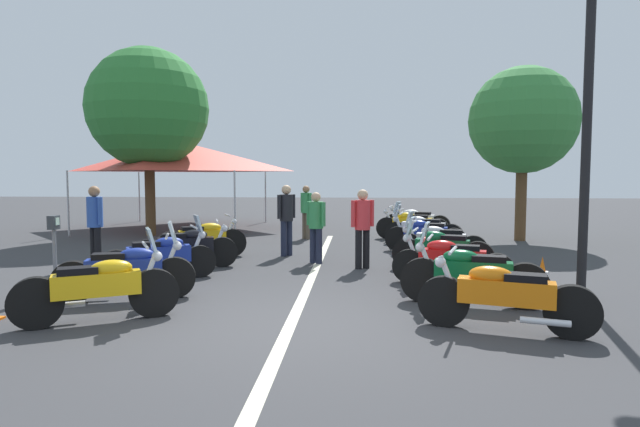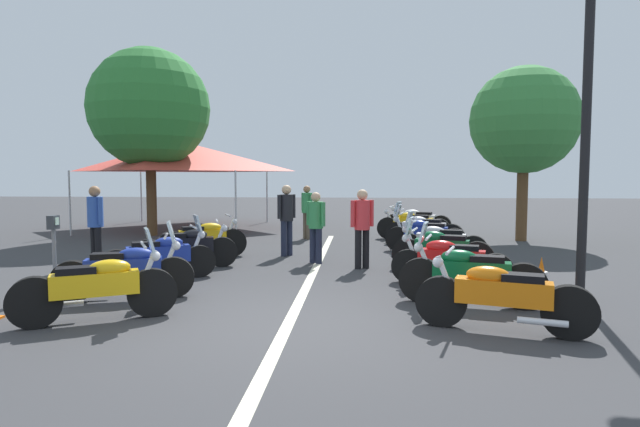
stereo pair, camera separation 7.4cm
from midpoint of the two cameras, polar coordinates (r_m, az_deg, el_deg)
name	(u,v)px [view 1 (the left image)]	position (r m, az deg, el deg)	size (l,w,h in m)	color
ground_plane	(289,327)	(6.75, -3.71, -12.37)	(80.00, 80.00, 0.00)	#38383A
lane_centre_stripe	(312,276)	(9.97, -1.08, -6.93)	(13.39, 0.16, 0.01)	beige
motorcycle_left_row_0	(100,287)	(7.41, -23.42, -7.43)	(1.12, 1.90, 1.22)	black
motorcycle_left_row_1	(127,270)	(8.56, -20.77, -5.87)	(0.89, 2.06, 1.21)	black
motorcycle_left_row_2	(161,255)	(9.99, -17.36, -4.45)	(1.13, 1.91, 1.19)	black
motorcycle_left_row_3	(187,247)	(11.11, -14.67, -3.56)	(0.89, 2.06, 1.00)	black
motorcycle_left_row_4	(203,238)	(12.39, -12.95, -2.70)	(1.07, 1.92, 1.01)	black
motorcycle_right_row_0	(504,295)	(6.77, 19.34, -8.53)	(0.91, 2.07, 1.00)	black
motorcycle_right_row_1	(471,273)	(8.00, 16.05, -6.38)	(0.84, 2.11, 1.23)	black
motorcycle_right_row_2	(450,259)	(9.38, 13.95, -4.94)	(0.86, 2.07, 1.19)	black
motorcycle_right_row_3	(441,248)	(10.67, 12.99, -3.77)	(0.89, 1.98, 1.21)	black
motorcycle_right_row_4	(440,242)	(11.87, 12.94, -3.07)	(0.81, 2.00, 0.99)	black
motorcycle_right_row_5	(424,234)	(13.34, 11.28, -2.20)	(0.78, 2.03, 1.20)	black
motorcycle_right_row_6	(422,229)	(14.53, 11.07, -1.67)	(1.01, 2.08, 1.21)	black
motorcycle_right_row_7	(412,224)	(15.84, 9.95, -1.18)	(0.84, 2.17, 1.01)	black
motorcycle_right_row_8	(416,220)	(17.28, 10.41, -0.76)	(0.98, 2.12, 1.01)	black
street_lamp_twin_globe	(589,75)	(9.02, 27.34, 13.44)	(0.32, 1.22, 5.07)	black
parking_meter	(54,240)	(9.30, -27.49, -2.62)	(0.18, 0.13, 1.29)	slate
traffic_cone_0	(542,276)	(9.18, 23.10, -6.40)	(0.36, 0.36, 0.61)	orange
bystander_0	(316,222)	(11.31, -0.64, -0.96)	(0.36, 0.44, 1.57)	#1E2338
bystander_1	(95,219)	(11.87, -23.75, -0.61)	(0.34, 0.45, 1.71)	black
bystander_2	(286,214)	(12.41, -3.90, -0.10)	(0.41, 0.39, 1.71)	#1E2338
bystander_3	(306,208)	(15.71, -1.68, 0.62)	(0.43, 0.37, 1.63)	brown
bystander_4	(363,222)	(10.70, 4.53, -1.00)	(0.32, 0.48, 1.65)	black
roadside_tree_0	(148,109)	(17.65, -18.57, 10.92)	(3.81, 3.81, 5.99)	brown
roadside_tree_1	(523,121)	(16.49, 21.39, 9.51)	(3.13, 3.13, 5.13)	brown
event_tent	(179,156)	(19.66, -15.42, 6.12)	(6.01, 6.01, 3.20)	#E54C3F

